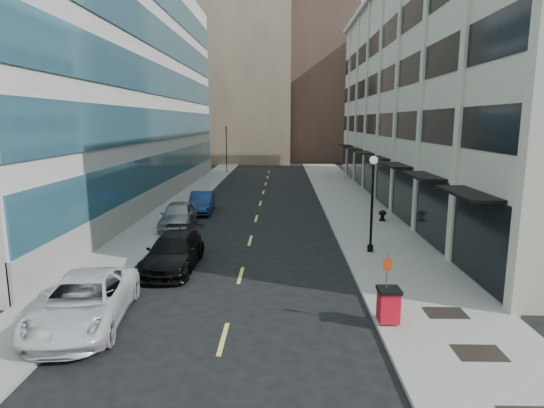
{
  "coord_description": "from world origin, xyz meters",
  "views": [
    {
      "loc": [
        1.86,
        -11.33,
        6.79
      ],
      "look_at": [
        1.34,
        10.48,
        2.79
      ],
      "focal_mm": 30.0,
      "sensor_mm": 36.0,
      "label": 1
    }
  ],
  "objects_px": {
    "trash_bin": "(388,304)",
    "car_blue_sedan": "(202,202)",
    "car_white_van": "(84,302)",
    "lamppost": "(372,195)",
    "traffic_signal": "(226,129)",
    "car_black_pickup": "(174,252)",
    "sign_post": "(387,279)",
    "car_silver_sedan": "(178,215)",
    "urn_planter": "(382,214)"
  },
  "relations": [
    {
      "from": "car_silver_sedan",
      "to": "trash_bin",
      "type": "distance_m",
      "value": 17.25
    },
    {
      "from": "car_black_pickup",
      "to": "trash_bin",
      "type": "relative_size",
      "value": 4.54
    },
    {
      "from": "car_white_van",
      "to": "lamppost",
      "type": "height_order",
      "value": "lamppost"
    },
    {
      "from": "car_silver_sedan",
      "to": "sign_post",
      "type": "bearing_deg",
      "value": -57.52
    },
    {
      "from": "traffic_signal",
      "to": "sign_post",
      "type": "distance_m",
      "value": 46.46
    },
    {
      "from": "car_black_pickup",
      "to": "urn_planter",
      "type": "height_order",
      "value": "car_black_pickup"
    },
    {
      "from": "car_silver_sedan",
      "to": "urn_planter",
      "type": "distance_m",
      "value": 13.53
    },
    {
      "from": "car_black_pickup",
      "to": "car_white_van",
      "type": "bearing_deg",
      "value": -104.86
    },
    {
      "from": "trash_bin",
      "to": "urn_planter",
      "type": "bearing_deg",
      "value": 77.09
    },
    {
      "from": "car_black_pickup",
      "to": "sign_post",
      "type": "distance_m",
      "value": 10.39
    },
    {
      "from": "lamppost",
      "to": "sign_post",
      "type": "xyz_separation_m",
      "value": [
        -1.1,
        -8.43,
        -1.43
      ]
    },
    {
      "from": "traffic_signal",
      "to": "car_silver_sedan",
      "type": "distance_m",
      "value": 31.47
    },
    {
      "from": "car_white_van",
      "to": "sign_post",
      "type": "bearing_deg",
      "value": -5.89
    },
    {
      "from": "lamppost",
      "to": "sign_post",
      "type": "height_order",
      "value": "lamppost"
    },
    {
      "from": "trash_bin",
      "to": "car_white_van",
      "type": "bearing_deg",
      "value": 179.07
    },
    {
      "from": "car_black_pickup",
      "to": "lamppost",
      "type": "bearing_deg",
      "value": 14.7
    },
    {
      "from": "lamppost",
      "to": "car_black_pickup",
      "type": "bearing_deg",
      "value": -165.35
    },
    {
      "from": "car_black_pickup",
      "to": "sign_post",
      "type": "xyz_separation_m",
      "value": [
        8.5,
        -5.92,
        0.89
      ]
    },
    {
      "from": "car_silver_sedan",
      "to": "lamppost",
      "type": "xyz_separation_m",
      "value": [
        11.2,
        -5.5,
        2.26
      ]
    },
    {
      "from": "car_blue_sedan",
      "to": "sign_post",
      "type": "height_order",
      "value": "sign_post"
    },
    {
      "from": "car_blue_sedan",
      "to": "lamppost",
      "type": "relative_size",
      "value": 0.92
    },
    {
      "from": "car_white_van",
      "to": "lamppost",
      "type": "relative_size",
      "value": 1.16
    },
    {
      "from": "car_white_van",
      "to": "car_silver_sedan",
      "type": "bearing_deg",
      "value": 83.6
    },
    {
      "from": "trash_bin",
      "to": "urn_planter",
      "type": "height_order",
      "value": "trash_bin"
    },
    {
      "from": "trash_bin",
      "to": "lamppost",
      "type": "bearing_deg",
      "value": 81.76
    },
    {
      "from": "trash_bin",
      "to": "car_blue_sedan",
      "type": "bearing_deg",
      "value": 115.28
    },
    {
      "from": "trash_bin",
      "to": "traffic_signal",
      "type": "bearing_deg",
      "value": 102.15
    },
    {
      "from": "car_black_pickup",
      "to": "sign_post",
      "type": "relative_size",
      "value": 2.3
    },
    {
      "from": "sign_post",
      "to": "trash_bin",
      "type": "bearing_deg",
      "value": 1.28
    },
    {
      "from": "lamppost",
      "to": "sign_post",
      "type": "distance_m",
      "value": 8.62
    },
    {
      "from": "sign_post",
      "to": "car_black_pickup",
      "type": "bearing_deg",
      "value": 143.04
    },
    {
      "from": "trash_bin",
      "to": "lamppost",
      "type": "relative_size",
      "value": 0.24
    },
    {
      "from": "trash_bin",
      "to": "lamppost",
      "type": "distance_m",
      "value": 8.79
    },
    {
      "from": "car_silver_sedan",
      "to": "trash_bin",
      "type": "height_order",
      "value": "car_silver_sedan"
    },
    {
      "from": "car_white_van",
      "to": "car_silver_sedan",
      "type": "distance_m",
      "value": 14.01
    },
    {
      "from": "car_white_van",
      "to": "car_silver_sedan",
      "type": "height_order",
      "value": "car_silver_sedan"
    },
    {
      "from": "car_white_van",
      "to": "car_blue_sedan",
      "type": "bearing_deg",
      "value": 81.87
    },
    {
      "from": "traffic_signal",
      "to": "car_black_pickup",
      "type": "height_order",
      "value": "traffic_signal"
    },
    {
      "from": "car_white_van",
      "to": "trash_bin",
      "type": "bearing_deg",
      "value": -5.86
    },
    {
      "from": "car_blue_sedan",
      "to": "sign_post",
      "type": "distance_m",
      "value": 21.35
    },
    {
      "from": "trash_bin",
      "to": "sign_post",
      "type": "height_order",
      "value": "sign_post"
    },
    {
      "from": "traffic_signal",
      "to": "car_black_pickup",
      "type": "bearing_deg",
      "value": -86.63
    },
    {
      "from": "car_white_van",
      "to": "car_blue_sedan",
      "type": "distance_m",
      "value": 19.19
    },
    {
      "from": "car_silver_sedan",
      "to": "sign_post",
      "type": "height_order",
      "value": "sign_post"
    },
    {
      "from": "car_white_van",
      "to": "trash_bin",
      "type": "relative_size",
      "value": 4.89
    },
    {
      "from": "trash_bin",
      "to": "urn_planter",
      "type": "distance_m",
      "value": 16.13
    },
    {
      "from": "traffic_signal",
      "to": "car_silver_sedan",
      "type": "height_order",
      "value": "traffic_signal"
    },
    {
      "from": "sign_post",
      "to": "urn_planter",
      "type": "distance_m",
      "value": 16.19
    },
    {
      "from": "car_silver_sedan",
      "to": "lamppost",
      "type": "height_order",
      "value": "lamppost"
    },
    {
      "from": "car_black_pickup",
      "to": "car_silver_sedan",
      "type": "xyz_separation_m",
      "value": [
        -1.6,
        8.01,
        0.06
      ]
    }
  ]
}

